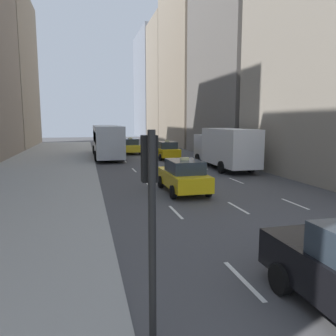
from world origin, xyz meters
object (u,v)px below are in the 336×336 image
Objects in this scene: taxi_third at (183,176)px; traffic_light_pole at (151,207)px; city_bus at (107,140)px; box_truck at (225,147)px; taxi_lead at (130,146)px; taxi_second at (167,150)px.

taxi_third is 12.14m from traffic_light_pole.
city_bus is at bearing 98.86° from taxi_third.
taxi_third is 0.52× the size of box_truck.
taxi_lead is 0.52× the size of box_truck.
taxi_second is (2.80, -6.08, 0.00)m from taxi_lead.
taxi_second is 0.52× the size of box_truck.
traffic_light_pole reaches higher than city_bus.
taxi_lead is at bearing 83.08° from traffic_light_pole.
traffic_light_pole reaches higher than taxi_lead.
box_truck is at bearing -51.49° from city_bus.
taxi_second is 1.00× the size of taxi_third.
city_bus is at bearing 152.32° from taxi_second.
city_bus is 1.38× the size of box_truck.
taxi_third is 9.37m from box_truck.
taxi_lead is 1.22× the size of traffic_light_pole.
taxi_lead is 0.38× the size of city_bus.
city_bus reaches higher than taxi_second.
taxi_third is at bearing 70.86° from traffic_light_pole.
traffic_light_pole is at bearing -92.21° from city_bus.
taxi_lead is 1.00× the size of taxi_second.
box_truck is at bearing 63.13° from traffic_light_pole.
taxi_lead is 32.84m from traffic_light_pole.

